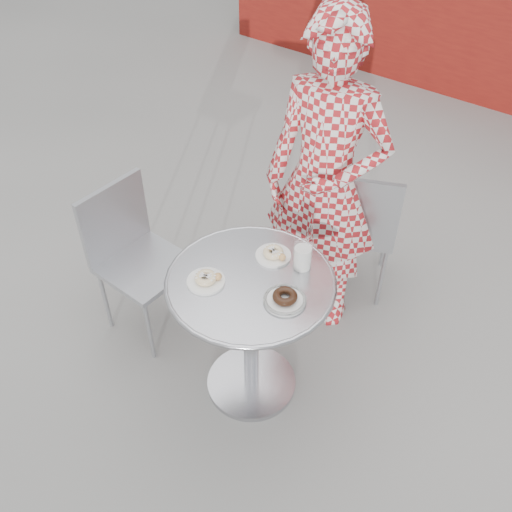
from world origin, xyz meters
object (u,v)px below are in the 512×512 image
Objects in this scene: seated_person at (325,184)px; plate_checker at (285,299)px; plate_near at (206,279)px; chair_far at (354,248)px; plate_far at (274,254)px; milk_cup at (303,257)px; bistro_table at (251,309)px; chair_left at (148,288)px.

seated_person is 0.72m from plate_checker.
chair_far is at bearing 81.93° from plate_near.
seated_person is at bearing 95.51° from plate_far.
plate_near is 0.42m from milk_cup.
milk_cup is at bearing 57.59° from bistro_table.
seated_person reaches higher than bistro_table.
plate_checker is (0.20, -0.19, -0.00)m from plate_far.
seated_person is (-0.07, -0.30, 0.58)m from chair_far.
plate_near is at bearing -129.67° from milk_cup.
bistro_table is 1.01m from chair_far.
plate_checker is at bearing -44.35° from plate_far.
plate_checker is 0.23m from milk_cup.
bistro_table is at bearing 41.03° from plate_near.
chair_left is (-0.70, 0.00, -0.30)m from bistro_table.
chair_far is (0.01, 0.96, -0.30)m from bistro_table.
seated_person is at bearing 83.86° from plate_near.
plate_far is at bearing 135.65° from plate_checker.
seated_person is 10.67× the size of plate_far.
plate_checker is at bearing -3.60° from bistro_table.
milk_cup is at bearing 74.37° from chair_far.
bistro_table is 0.27m from plate_near.
milk_cup is (0.11, -0.76, 0.54)m from chair_far.
plate_checker is 1.37× the size of milk_cup.
chair_far is 1.20m from chair_left.
seated_person is at bearing -42.57° from chair_left.
plate_checker is at bearing 18.64° from plate_near.
chair_far is 6.59× the size of milk_cup.
bistro_table is 0.72m from seated_person.
chair_left reaches higher than plate_near.
plate_near is 0.34m from plate_checker.
plate_far is at bearing -171.28° from milk_cup.
plate_far is at bearing 66.49° from plate_near.
plate_checker is (0.17, -0.97, 0.50)m from chair_far.
seated_person is (-0.06, 0.66, 0.28)m from bistro_table.
chair_far is at bearing -35.02° from chair_left.
chair_left is at bearing -165.49° from plate_far.
bistro_table is 0.34m from milk_cup.
milk_cup is at bearing 105.63° from plate_checker.
chair_far is at bearing 100.12° from plate_checker.
bistro_table is 0.44× the size of seated_person.
seated_person is at bearing 109.75° from plate_checker.
chair_left is 1.01m from milk_cup.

